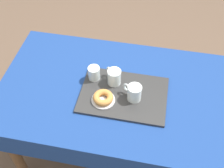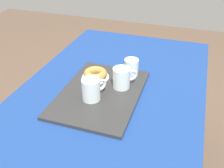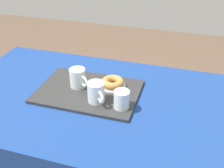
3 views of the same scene
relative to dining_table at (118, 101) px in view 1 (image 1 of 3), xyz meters
name	(u,v)px [view 1 (image 1 of 3)]	position (x,y,z in m)	size (l,w,h in m)	color
ground_plane	(117,151)	(0.00, 0.00, -0.63)	(6.00, 6.00, 0.00)	brown
dining_table	(118,101)	(0.00, 0.00, 0.00)	(1.37, 0.81, 0.73)	navy
serving_tray	(124,95)	(-0.03, 0.03, 0.11)	(0.48, 0.33, 0.01)	#2D2D2D
tea_mug_left	(134,93)	(-0.09, 0.05, 0.16)	(0.11, 0.08, 0.09)	silver
tea_mug_right	(114,77)	(0.03, -0.04, 0.16)	(0.10, 0.10, 0.09)	silver
water_glass_near	(94,74)	(0.15, -0.05, 0.15)	(0.07, 0.07, 0.08)	silver
donut_plate_left	(103,100)	(0.07, 0.10, 0.12)	(0.13, 0.13, 0.01)	silver
sugar_donut_left	(103,98)	(0.07, 0.10, 0.14)	(0.11, 0.11, 0.03)	#BC7F3D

